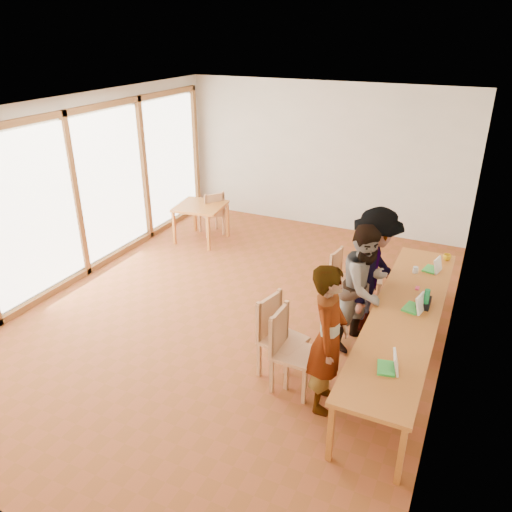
# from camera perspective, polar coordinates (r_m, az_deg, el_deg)

# --- Properties ---
(ground) EXTENTS (8.00, 8.00, 0.00)m
(ground) POSITION_cam_1_polar(r_m,az_deg,el_deg) (7.70, -2.25, -6.22)
(ground) COLOR brown
(ground) RESTS_ON ground
(wall_back) EXTENTS (6.00, 0.10, 3.00)m
(wall_back) POSITION_cam_1_polar(r_m,az_deg,el_deg) (10.60, 7.74, 11.16)
(wall_back) COLOR beige
(wall_back) RESTS_ON ground
(wall_right) EXTENTS (0.10, 8.00, 3.00)m
(wall_right) POSITION_cam_1_polar(r_m,az_deg,el_deg) (6.34, 22.39, -0.11)
(wall_right) COLOR beige
(wall_right) RESTS_ON ground
(window_wall) EXTENTS (0.10, 8.00, 3.00)m
(window_wall) POSITION_cam_1_polar(r_m,az_deg,el_deg) (8.75, -20.06, 6.93)
(window_wall) COLOR white
(window_wall) RESTS_ON ground
(ceiling) EXTENTS (6.00, 8.00, 0.04)m
(ceiling) POSITION_cam_1_polar(r_m,az_deg,el_deg) (6.66, -2.70, 16.60)
(ceiling) COLOR white
(ceiling) RESTS_ON wall_back
(communal_table) EXTENTS (0.80, 4.00, 0.75)m
(communal_table) POSITION_cam_1_polar(r_m,az_deg,el_deg) (6.52, 16.73, -6.46)
(communal_table) COLOR #CB6B2D
(communal_table) RESTS_ON ground
(side_table) EXTENTS (0.90, 0.90, 0.75)m
(side_table) POSITION_cam_1_polar(r_m,az_deg,el_deg) (9.97, -6.36, 5.38)
(side_table) COLOR #CB6B2D
(side_table) RESTS_ON ground
(chair_near) EXTENTS (0.49, 0.49, 0.55)m
(chair_near) POSITION_cam_1_polar(r_m,az_deg,el_deg) (5.91, 3.55, -9.70)
(chair_near) COLOR tan
(chair_near) RESTS_ON ground
(chair_mid) EXTENTS (0.58, 0.58, 0.55)m
(chair_mid) POSITION_cam_1_polar(r_m,az_deg,el_deg) (6.13, 2.29, -8.19)
(chair_mid) COLOR tan
(chair_mid) RESTS_ON ground
(chair_far) EXTENTS (0.47, 0.47, 0.47)m
(chair_far) POSITION_cam_1_polar(r_m,az_deg,el_deg) (7.73, 9.67, -1.86)
(chair_far) COLOR tan
(chair_far) RESTS_ON ground
(chair_empty) EXTENTS (0.50, 0.50, 0.49)m
(chair_empty) POSITION_cam_1_polar(r_m,az_deg,el_deg) (7.83, 12.06, -1.52)
(chair_empty) COLOR tan
(chair_empty) RESTS_ON ground
(chair_spare) EXTENTS (0.61, 0.61, 0.49)m
(chair_spare) POSITION_cam_1_polar(r_m,az_deg,el_deg) (10.24, -4.93, 5.37)
(chair_spare) COLOR tan
(chair_spare) RESTS_ON ground
(person_near) EXTENTS (0.50, 0.69, 1.77)m
(person_near) POSITION_cam_1_polar(r_m,az_deg,el_deg) (5.54, 8.27, -9.37)
(person_near) COLOR gray
(person_near) RESTS_ON ground
(person_mid) EXTENTS (0.93, 1.03, 1.73)m
(person_mid) POSITION_cam_1_polar(r_m,az_deg,el_deg) (6.69, 12.32, -3.49)
(person_mid) COLOR gray
(person_mid) RESTS_ON ground
(person_far) EXTENTS (0.82, 1.26, 1.84)m
(person_far) POSITION_cam_1_polar(r_m,az_deg,el_deg) (6.98, 13.30, -1.83)
(person_far) COLOR gray
(person_far) RESTS_ON ground
(laptop_near) EXTENTS (0.26, 0.28, 0.21)m
(laptop_near) POSITION_cam_1_polar(r_m,az_deg,el_deg) (5.42, 15.16, -11.96)
(laptop_near) COLOR green
(laptop_near) RESTS_ON communal_table
(laptop_mid) EXTENTS (0.28, 0.31, 0.23)m
(laptop_mid) POSITION_cam_1_polar(r_m,az_deg,el_deg) (6.53, 17.88, -5.43)
(laptop_mid) COLOR green
(laptop_mid) RESTS_ON communal_table
(laptop_far) EXTENTS (0.27, 0.29, 0.21)m
(laptop_far) POSITION_cam_1_polar(r_m,az_deg,el_deg) (7.63, 19.70, -1.22)
(laptop_far) COLOR green
(laptop_far) RESTS_ON communal_table
(yellow_mug) EXTENTS (0.15, 0.15, 0.09)m
(yellow_mug) POSITION_cam_1_polar(r_m,az_deg,el_deg) (8.05, 21.00, -0.13)
(yellow_mug) COLOR yellow
(yellow_mug) RESTS_ON communal_table
(green_bottle) EXTENTS (0.07, 0.07, 0.28)m
(green_bottle) POSITION_cam_1_polar(r_m,az_deg,el_deg) (6.54, 18.88, -4.74)
(green_bottle) COLOR #148346
(green_bottle) RESTS_ON communal_table
(clear_glass) EXTENTS (0.07, 0.07, 0.09)m
(clear_glass) POSITION_cam_1_polar(r_m,az_deg,el_deg) (7.50, 17.76, -1.51)
(clear_glass) COLOR silver
(clear_glass) RESTS_ON communal_table
(condiment_cup) EXTENTS (0.08, 0.08, 0.06)m
(condiment_cup) POSITION_cam_1_polar(r_m,az_deg,el_deg) (7.50, 17.76, -1.63)
(condiment_cup) COLOR white
(condiment_cup) RESTS_ON communal_table
(pink_phone) EXTENTS (0.05, 0.10, 0.01)m
(pink_phone) POSITION_cam_1_polar(r_m,az_deg,el_deg) (7.08, 17.96, -3.51)
(pink_phone) COLOR #ED396D
(pink_phone) RESTS_ON communal_table
(black_pouch) EXTENTS (0.16, 0.26, 0.09)m
(black_pouch) POSITION_cam_1_polar(r_m,az_deg,el_deg) (6.67, 18.61, -5.06)
(black_pouch) COLOR black
(black_pouch) RESTS_ON communal_table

